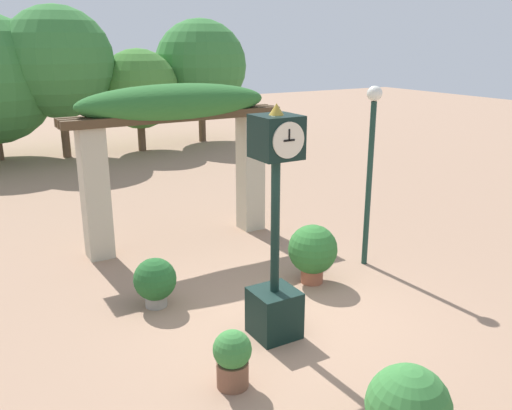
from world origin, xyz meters
name	(u,v)px	position (x,y,z in m)	size (l,w,h in m)	color
ground_plane	(281,320)	(0.00, 0.00, 0.00)	(60.00, 60.00, 0.00)	#9E7A60
pedestal_clock	(275,242)	(-0.29, -0.29, 1.37)	(0.60, 0.60, 3.18)	black
pergola	(176,124)	(0.00, 3.77, 2.38)	(4.32, 1.06, 3.14)	#BCB299
potted_plant_near_left	(313,251)	(1.16, 0.84, 0.56)	(0.82, 0.82, 1.01)	#9E563D
potted_plant_near_right	(155,281)	(-1.41, 1.34, 0.42)	(0.65, 0.65, 0.77)	gray
potted_plant_far_left	(232,357)	(-1.33, -1.03, 0.38)	(0.46, 0.46, 0.72)	brown
potted_plant_far_right	(408,409)	(-0.37, -2.85, 0.51)	(0.84, 0.84, 0.95)	gray
lamp_post	(371,153)	(2.46, 1.01, 2.05)	(0.26, 0.26, 3.19)	#19382D
tree_line	(53,74)	(-0.40, 13.68, 2.82)	(13.55, 4.75, 5.06)	brown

